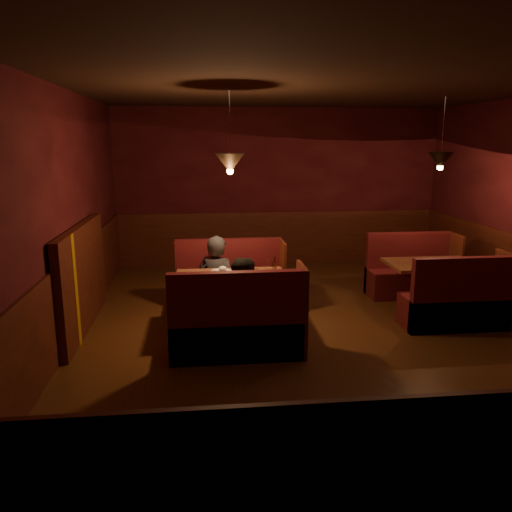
{
  "coord_description": "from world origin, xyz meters",
  "views": [
    {
      "loc": [
        -1.44,
        -5.73,
        2.29
      ],
      "look_at": [
        -0.8,
        0.06,
        0.95
      ],
      "focal_mm": 35.0,
      "sensor_mm": 36.0,
      "label": 1
    }
  ],
  "objects": [
    {
      "name": "main_bench_far",
      "position": [
        -1.07,
        0.81,
        0.32
      ],
      "size": [
        1.46,
        0.52,
        1.0
      ],
      "color": "#350E0C",
      "rests_on": "ground"
    },
    {
      "name": "main_bench_near",
      "position": [
        -1.07,
        -0.69,
        0.32
      ],
      "size": [
        1.46,
        0.52,
        1.0
      ],
      "color": "#350E0C",
      "rests_on": "ground"
    },
    {
      "name": "diner_b",
      "position": [
        -0.97,
        -0.49,
        0.7
      ],
      "size": [
        0.69,
        0.55,
        1.4
      ],
      "primitive_type": "imported",
      "rotation": [
        0.0,
        0.0,
        0.02
      ],
      "color": "black",
      "rests_on": "ground"
    },
    {
      "name": "second_table",
      "position": [
        1.68,
        0.58,
        0.5
      ],
      "size": [
        1.2,
        0.77,
        0.68
      ],
      "color": "brown",
      "rests_on": "ground"
    },
    {
      "name": "second_bench_far",
      "position": [
        1.71,
        1.3,
        0.3
      ],
      "size": [
        1.32,
        0.5,
        0.95
      ],
      "color": "#350E0C",
      "rests_on": "ground"
    },
    {
      "name": "main_table",
      "position": [
        -1.09,
        0.06,
        0.55
      ],
      "size": [
        1.33,
        0.81,
        0.93
      ],
      "color": "brown",
      "rests_on": "ground"
    },
    {
      "name": "room",
      "position": [
        -0.28,
        0.04,
        1.05
      ],
      "size": [
        6.02,
        7.02,
        2.92
      ],
      "color": "#593012",
      "rests_on": "ground"
    },
    {
      "name": "diner_a",
      "position": [
        -1.26,
        0.63,
        0.73
      ],
      "size": [
        0.62,
        0.53,
        1.46
      ],
      "primitive_type": "imported",
      "rotation": [
        0.0,
        0.0,
        2.74
      ],
      "color": "#27272C",
      "rests_on": "ground"
    },
    {
      "name": "second_bench_near",
      "position": [
        1.71,
        -0.13,
        0.3
      ],
      "size": [
        1.32,
        0.5,
        0.95
      ],
      "color": "#350E0C",
      "rests_on": "ground"
    }
  ]
}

